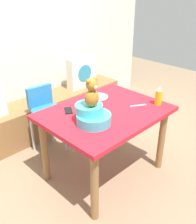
% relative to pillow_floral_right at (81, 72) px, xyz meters
% --- Properties ---
extents(ground_plane, '(8.00, 8.00, 0.00)m').
position_rel_pillow_floral_right_xyz_m(ground_plane, '(-0.73, -1.17, -0.68)').
color(ground_plane, '#8C7256').
extents(back_wall, '(4.40, 0.10, 2.60)m').
position_rel_pillow_floral_right_xyz_m(back_wall, '(-0.73, 0.29, 0.62)').
color(back_wall, silver).
rests_on(back_wall, ground_plane).
extents(window_bench, '(2.60, 0.44, 0.46)m').
position_rel_pillow_floral_right_xyz_m(window_bench, '(-0.73, 0.02, -0.45)').
color(window_bench, olive).
rests_on(window_bench, ground_plane).
extents(pillow_floral_right, '(0.44, 0.15, 0.44)m').
position_rel_pillow_floral_right_xyz_m(pillow_floral_right, '(0.00, 0.00, 0.00)').
color(pillow_floral_right, white).
rests_on(pillow_floral_right, window_bench).
extents(book_stack, '(0.20, 0.14, 0.09)m').
position_rel_pillow_floral_right_xyz_m(book_stack, '(-0.76, 0.02, -0.17)').
color(book_stack, '#6090A4').
rests_on(book_stack, window_bench).
extents(dining_table, '(1.16, 0.89, 0.74)m').
position_rel_pillow_floral_right_xyz_m(dining_table, '(-0.73, -1.17, -0.05)').
color(dining_table, red).
rests_on(dining_table, ground_plane).
extents(highchair, '(0.34, 0.47, 0.79)m').
position_rel_pillow_floral_right_xyz_m(highchair, '(-0.91, -0.42, -0.16)').
color(highchair, '#2672B2').
rests_on(highchair, ground_plane).
extents(infant_seat_teal, '(0.30, 0.33, 0.16)m').
position_rel_pillow_floral_right_xyz_m(infant_seat_teal, '(-0.98, -1.26, 0.13)').
color(infant_seat_teal, '#3FB2C2').
rests_on(infant_seat_teal, dining_table).
extents(teddy_bear, '(0.13, 0.12, 0.25)m').
position_rel_pillow_floral_right_xyz_m(teddy_bear, '(-0.98, -1.26, 0.34)').
color(teddy_bear, olive).
rests_on(teddy_bear, infant_seat_teal).
extents(ketchup_bottle, '(0.07, 0.07, 0.18)m').
position_rel_pillow_floral_right_xyz_m(ketchup_bottle, '(-0.26, -1.45, 0.15)').
color(ketchup_bottle, gold).
rests_on(ketchup_bottle, dining_table).
extents(coffee_mug, '(0.12, 0.08, 0.09)m').
position_rel_pillow_floral_right_xyz_m(coffee_mug, '(-0.83, -1.04, 0.11)').
color(coffee_mug, '#9E332D').
rests_on(coffee_mug, dining_table).
extents(dinner_plate_near, '(0.20, 0.20, 0.01)m').
position_rel_pillow_floral_right_xyz_m(dinner_plate_near, '(-0.55, -0.90, 0.07)').
color(dinner_plate_near, white).
rests_on(dinner_plate_near, dining_table).
extents(cell_phone, '(0.14, 0.16, 0.01)m').
position_rel_pillow_floral_right_xyz_m(cell_phone, '(-0.98, -0.93, 0.06)').
color(cell_phone, black).
rests_on(cell_phone, dining_table).
extents(table_fork, '(0.15, 0.10, 0.01)m').
position_rel_pillow_floral_right_xyz_m(table_fork, '(-0.42, -1.33, 0.06)').
color(table_fork, silver).
rests_on(table_fork, dining_table).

